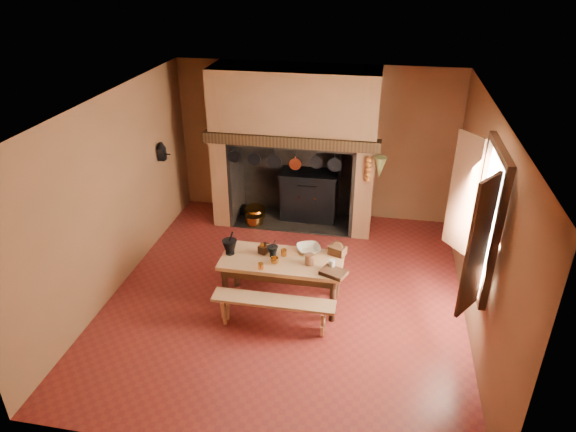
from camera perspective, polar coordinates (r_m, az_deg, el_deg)
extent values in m
plane|color=maroon|center=(7.57, -0.14, -8.77)|extent=(5.50, 5.50, 0.00)
plane|color=silver|center=(6.33, -0.17, 12.12)|extent=(5.50, 5.50, 0.00)
cube|color=brown|center=(9.34, 3.03, 8.20)|extent=(5.00, 0.02, 2.80)
cube|color=brown|center=(7.66, -18.86, 2.25)|extent=(0.02, 5.50, 2.80)
cube|color=brown|center=(6.88, 20.78, -1.04)|extent=(0.02, 5.50, 2.80)
cube|color=brown|center=(4.62, -6.75, -14.53)|extent=(5.00, 0.02, 2.80)
cube|color=brown|center=(9.25, -7.00, 7.84)|extent=(0.30, 0.90, 2.80)
cube|color=brown|center=(8.85, 8.77, 6.80)|extent=(0.30, 0.90, 2.80)
cube|color=brown|center=(8.73, 0.75, 12.34)|extent=(2.20, 0.90, 1.20)
cube|color=black|center=(8.50, 0.26, 8.33)|extent=(2.95, 0.22, 0.18)
cube|color=black|center=(9.57, 1.14, 4.87)|extent=(2.20, 0.06, 1.60)
cube|color=black|center=(9.53, 0.67, -0.47)|extent=(2.20, 0.90, 0.02)
cube|color=black|center=(9.43, 2.34, 2.18)|extent=(1.00, 0.50, 0.90)
cube|color=black|center=(9.23, 2.38, 4.77)|extent=(1.04, 0.54, 0.04)
cube|color=black|center=(9.16, 2.11, 2.06)|extent=(0.35, 0.02, 0.45)
cylinder|color=black|center=(9.07, 5.90, 6.47)|extent=(0.10, 0.10, 0.70)
cylinder|color=#B6762A|center=(9.16, 1.16, 2.08)|extent=(0.03, 0.03, 0.03)
cylinder|color=#B6762A|center=(9.12, 3.02, 1.93)|extent=(0.03, 0.03, 0.03)
cylinder|color=#B6762A|center=(9.63, -3.72, 0.39)|extent=(0.40, 0.40, 0.20)
cylinder|color=#B6762A|center=(9.41, -3.79, -0.37)|extent=(0.34, 0.34, 0.18)
cube|color=black|center=(9.78, -4.71, 0.64)|extent=(0.18, 0.18, 0.16)
cone|color=olive|center=(8.38, 10.16, 5.34)|extent=(0.20, 0.20, 0.35)
cube|color=white|center=(6.39, 21.54, -0.35)|extent=(0.02, 1.00, 1.60)
cube|color=#351A11|center=(6.07, 22.61, 6.72)|extent=(0.08, 1.16, 0.08)
cube|color=#351A11|center=(6.79, 20.08, -6.61)|extent=(0.08, 1.16, 0.08)
cube|color=#351A11|center=(5.75, 20.31, -3.26)|extent=(0.29, 0.39, 1.60)
cube|color=#351A11|center=(6.95, 18.85, 2.38)|extent=(0.29, 0.39, 1.60)
cube|color=black|center=(8.88, -13.85, 6.73)|extent=(0.12, 0.12, 0.22)
cone|color=black|center=(8.83, -13.95, 7.64)|extent=(0.16, 0.16, 0.10)
cylinder|color=black|center=(8.84, -13.31, 6.70)|extent=(0.12, 0.02, 0.02)
cube|color=tan|center=(7.05, -0.69, -4.98)|extent=(1.67, 0.74, 0.06)
cube|color=#351A11|center=(7.10, -0.68, -5.62)|extent=(1.56, 0.63, 0.13)
cylinder|color=#351A11|center=(7.19, -6.97, -7.96)|extent=(0.08, 0.08, 0.67)
cylinder|color=#351A11|center=(6.94, 4.97, -9.31)|extent=(0.08, 0.08, 0.67)
cylinder|color=#351A11|center=(7.62, -5.76, -5.60)|extent=(0.08, 0.08, 0.67)
cylinder|color=#351A11|center=(7.39, 5.44, -6.76)|extent=(0.08, 0.08, 0.67)
cube|color=tan|center=(6.74, -1.63, -9.41)|extent=(1.62, 0.28, 0.04)
cube|color=tan|center=(7.68, 0.20, -4.25)|extent=(1.63, 0.28, 0.04)
cylinder|color=black|center=(7.18, -6.45, -4.05)|extent=(0.12, 0.12, 0.04)
cone|color=black|center=(7.13, -6.49, -3.33)|extent=(0.21, 0.21, 0.17)
cylinder|color=black|center=(7.05, -6.36, -2.32)|extent=(0.09, 0.04, 0.17)
cylinder|color=black|center=(7.09, -1.71, -4.39)|extent=(0.09, 0.09, 0.03)
cone|color=black|center=(7.05, -1.72, -3.87)|extent=(0.15, 0.15, 0.13)
cylinder|color=black|center=(6.99, -1.58, -3.13)|extent=(0.06, 0.03, 0.12)
cube|color=#351A11|center=(7.14, -2.76, -3.73)|extent=(0.15, 0.15, 0.11)
cylinder|color=#B6762A|center=(7.11, -2.77, -3.23)|extent=(0.09, 0.09, 0.03)
cylinder|color=black|center=(7.08, -2.40, -3.04)|extent=(0.09, 0.05, 0.03)
cylinder|color=#B6762A|center=(6.81, -3.05, -5.58)|extent=(0.10, 0.10, 0.08)
cylinder|color=#B6762A|center=(7.08, -0.47, -4.10)|extent=(0.09, 0.09, 0.09)
imported|color=tan|center=(7.18, 2.30, -3.69)|extent=(0.43, 0.43, 0.08)
cylinder|color=#56321F|center=(6.89, 2.40, -4.83)|extent=(0.15, 0.15, 0.15)
cylinder|color=beige|center=(6.80, 4.90, -5.42)|extent=(0.10, 0.10, 0.14)
cube|color=#4A3016|center=(7.13, 5.49, -3.82)|extent=(0.27, 0.23, 0.13)
torus|color=#4A3016|center=(7.10, 5.51, -3.38)|extent=(0.17, 0.08, 0.18)
cube|color=#351A11|center=(6.73, 5.08, -6.28)|extent=(0.39, 0.34, 0.06)
imported|color=#B6762A|center=(6.91, -1.50, -4.97)|extent=(0.14, 0.14, 0.09)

